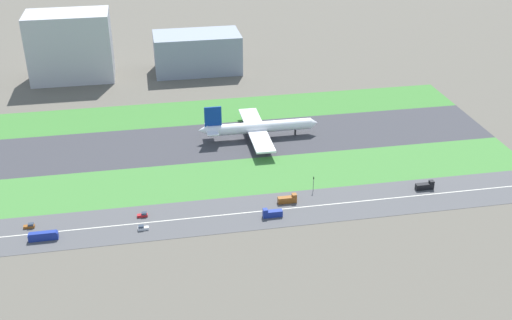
{
  "coord_description": "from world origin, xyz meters",
  "views": [
    {
      "loc": [
        -42.67,
        -297.76,
        144.58
      ],
      "look_at": [
        5.92,
        -36.5,
        6.0
      ],
      "focal_mm": 43.7,
      "sensor_mm": 36.0,
      "label": 1
    }
  ],
  "objects_px": {
    "truck_1": "(425,186)",
    "bus_0": "(43,236)",
    "truck_0": "(272,213)",
    "terminal_building": "(70,46)",
    "car_2": "(30,226)",
    "hangar_building": "(197,52)",
    "truck_2": "(288,199)",
    "car_0": "(143,215)",
    "airliner": "(257,127)",
    "traffic_light": "(313,183)",
    "fuel_tank_west": "(191,41)",
    "car_1": "(143,228)"
  },
  "relations": [
    {
      "from": "truck_1",
      "to": "bus_0",
      "type": "height_order",
      "value": "truck_1"
    },
    {
      "from": "truck_0",
      "to": "terminal_building",
      "type": "distance_m",
      "value": 215.26
    },
    {
      "from": "car_2",
      "to": "hangar_building",
      "type": "bearing_deg",
      "value": 64.05
    },
    {
      "from": "truck_2",
      "to": "truck_1",
      "type": "xyz_separation_m",
      "value": [
        64.85,
        0.0,
        0.0
      ]
    },
    {
      "from": "truck_0",
      "to": "car_2",
      "type": "height_order",
      "value": "truck_0"
    },
    {
      "from": "car_0",
      "to": "terminal_building",
      "type": "distance_m",
      "value": 187.74
    },
    {
      "from": "truck_0",
      "to": "bus_0",
      "type": "height_order",
      "value": "truck_0"
    },
    {
      "from": "terminal_building",
      "to": "hangar_building",
      "type": "bearing_deg",
      "value": 0.0
    },
    {
      "from": "truck_1",
      "to": "airliner",
      "type": "bearing_deg",
      "value": 134.2
    },
    {
      "from": "car_2",
      "to": "bus_0",
      "type": "xyz_separation_m",
      "value": [
        6.71,
        -10.0,
        0.9
      ]
    },
    {
      "from": "car_0",
      "to": "traffic_light",
      "type": "height_order",
      "value": "traffic_light"
    },
    {
      "from": "terminal_building",
      "to": "hangar_building",
      "type": "relative_size",
      "value": 0.91
    },
    {
      "from": "airliner",
      "to": "terminal_building",
      "type": "bearing_deg",
      "value": 132.13
    },
    {
      "from": "airliner",
      "to": "truck_1",
      "type": "distance_m",
      "value": 94.96
    },
    {
      "from": "airliner",
      "to": "fuel_tank_west",
      "type": "height_order",
      "value": "airliner"
    },
    {
      "from": "truck_2",
      "to": "terminal_building",
      "type": "xyz_separation_m",
      "value": [
        -104.39,
        182.0,
        20.49
      ]
    },
    {
      "from": "truck_2",
      "to": "traffic_light",
      "type": "distance_m",
      "value": 16.18
    },
    {
      "from": "bus_0",
      "to": "traffic_light",
      "type": "xyz_separation_m",
      "value": [
        117.08,
        17.99,
        2.47
      ]
    },
    {
      "from": "car_1",
      "to": "traffic_light",
      "type": "bearing_deg",
      "value": -166.95
    },
    {
      "from": "car_1",
      "to": "bus_0",
      "type": "bearing_deg",
      "value": 0.0
    },
    {
      "from": "truck_1",
      "to": "car_0",
      "type": "bearing_deg",
      "value": 180.0
    },
    {
      "from": "hangar_building",
      "to": "truck_0",
      "type": "bearing_deg",
      "value": -86.38
    },
    {
      "from": "car_0",
      "to": "terminal_building",
      "type": "relative_size",
      "value": 0.08
    },
    {
      "from": "airliner",
      "to": "truck_1",
      "type": "relative_size",
      "value": 7.74
    },
    {
      "from": "hangar_building",
      "to": "fuel_tank_west",
      "type": "height_order",
      "value": "hangar_building"
    },
    {
      "from": "car_1",
      "to": "fuel_tank_west",
      "type": "xyz_separation_m",
      "value": [
        42.35,
        237.0,
        6.82
      ]
    },
    {
      "from": "truck_0",
      "to": "terminal_building",
      "type": "bearing_deg",
      "value": -63.64
    },
    {
      "from": "truck_1",
      "to": "fuel_tank_west",
      "type": "bearing_deg",
      "value": 110.82
    },
    {
      "from": "truck_1",
      "to": "bus_0",
      "type": "relative_size",
      "value": 0.72
    },
    {
      "from": "terminal_building",
      "to": "airliner",
      "type": "bearing_deg",
      "value": -47.87
    },
    {
      "from": "airliner",
      "to": "fuel_tank_west",
      "type": "distance_m",
      "value": 160.28
    },
    {
      "from": "truck_2",
      "to": "car_2",
      "type": "height_order",
      "value": "truck_2"
    },
    {
      "from": "airliner",
      "to": "truck_0",
      "type": "bearing_deg",
      "value": -95.84
    },
    {
      "from": "truck_2",
      "to": "car_0",
      "type": "bearing_deg",
      "value": 180.0
    },
    {
      "from": "airliner",
      "to": "bus_0",
      "type": "distance_m",
      "value": 128.47
    },
    {
      "from": "car_0",
      "to": "bus_0",
      "type": "xyz_separation_m",
      "value": [
        -39.74,
        -10.0,
        0.9
      ]
    },
    {
      "from": "fuel_tank_west",
      "to": "traffic_light",
      "type": "bearing_deg",
      "value": -80.85
    },
    {
      "from": "airliner",
      "to": "truck_1",
      "type": "height_order",
      "value": "airliner"
    },
    {
      "from": "truck_2",
      "to": "fuel_tank_west",
      "type": "height_order",
      "value": "fuel_tank_west"
    },
    {
      "from": "truck_2",
      "to": "truck_1",
      "type": "distance_m",
      "value": 64.85
    },
    {
      "from": "truck_0",
      "to": "traffic_light",
      "type": "distance_m",
      "value": 29.38
    },
    {
      "from": "bus_0",
      "to": "truck_2",
      "type": "bearing_deg",
      "value": -174.47
    },
    {
      "from": "car_1",
      "to": "terminal_building",
      "type": "relative_size",
      "value": 0.08
    },
    {
      "from": "airliner",
      "to": "traffic_light",
      "type": "height_order",
      "value": "airliner"
    },
    {
      "from": "terminal_building",
      "to": "truck_1",
      "type": "bearing_deg",
      "value": -47.08
    },
    {
      "from": "airliner",
      "to": "car_1",
      "type": "relative_size",
      "value": 14.77
    },
    {
      "from": "airliner",
      "to": "truck_0",
      "type": "xyz_separation_m",
      "value": [
        -7.98,
        -78.0,
        -4.56
      ]
    },
    {
      "from": "bus_0",
      "to": "truck_0",
      "type": "bearing_deg",
      "value": 180.0
    },
    {
      "from": "airliner",
      "to": "car_2",
      "type": "relative_size",
      "value": 14.77
    },
    {
      "from": "truck_0",
      "to": "terminal_building",
      "type": "relative_size",
      "value": 0.16
    }
  ]
}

